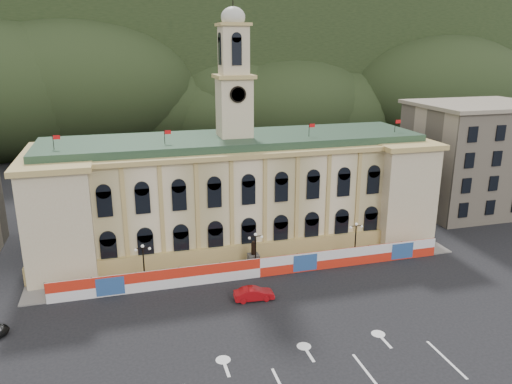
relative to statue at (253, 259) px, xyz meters
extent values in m
plane|color=black|center=(0.00, -18.00, -1.19)|extent=(260.00, 260.00, 0.00)
cube|color=black|center=(0.00, 112.00, 20.81)|extent=(230.00, 70.00, 44.00)
cube|color=#595651|center=(35.00, 92.00, 28.81)|extent=(22.00, 8.00, 14.00)
cube|color=beige|center=(0.00, 10.00, 5.81)|extent=(55.00, 15.00, 14.00)
cube|color=tan|center=(0.00, 2.20, 0.01)|extent=(56.00, 0.80, 2.40)
cube|color=tan|center=(0.00, 10.00, 13.11)|extent=(56.20, 16.20, 0.60)
cube|color=#294530|center=(0.00, 10.00, 13.81)|extent=(53.00, 13.00, 1.20)
cube|color=beige|center=(-23.50, 9.00, 5.81)|extent=(8.00, 17.00, 14.00)
cube|color=beige|center=(23.50, 9.00, 5.81)|extent=(8.00, 17.00, 14.00)
cube|color=beige|center=(0.00, 10.00, 18.41)|extent=(4.40, 4.40, 8.00)
cube|color=tan|center=(0.00, 10.00, 22.61)|extent=(5.20, 5.20, 0.50)
cube|color=beige|center=(0.00, 10.00, 25.91)|extent=(3.60, 3.60, 6.50)
cube|color=tan|center=(0.00, 10.00, 29.31)|extent=(4.20, 4.20, 0.40)
cylinder|color=black|center=(0.00, 7.70, 20.41)|extent=(2.20, 0.20, 2.20)
ellipsoid|color=beige|center=(0.00, 10.00, 30.21)|extent=(3.20, 3.20, 2.72)
cube|color=#BAA990|center=(43.00, 13.00, 7.81)|extent=(20.00, 16.00, 18.00)
cube|color=gray|center=(43.00, 13.00, 17.11)|extent=(21.00, 17.00, 0.60)
cube|color=red|center=(0.00, -3.00, 0.06)|extent=(50.00, 0.25, 2.50)
cube|color=#2B518F|center=(-18.00, -3.14, 0.06)|extent=(3.20, 0.05, 2.20)
cube|color=#2B518F|center=(6.00, -3.14, 0.06)|extent=(3.20, 0.05, 2.20)
cube|color=#2B518F|center=(20.00, -3.14, 0.06)|extent=(3.20, 0.05, 2.20)
cube|color=slate|center=(0.00, -0.25, -1.11)|extent=(56.00, 5.50, 0.16)
cube|color=#595651|center=(0.00, 0.00, -0.29)|extent=(1.40, 1.40, 1.80)
cylinder|color=black|center=(0.00, 0.00, 1.41)|extent=(0.60, 0.60, 1.60)
sphere|color=black|center=(0.00, 0.00, 2.31)|extent=(0.44, 0.44, 0.44)
cylinder|color=black|center=(-14.00, -1.00, -1.04)|extent=(0.44, 0.44, 0.30)
cylinder|color=black|center=(-14.00, -1.00, 1.21)|extent=(0.18, 0.18, 4.80)
cube|color=black|center=(-14.00, -1.00, 3.51)|extent=(1.60, 0.08, 0.08)
sphere|color=silver|center=(-14.80, -1.00, 3.36)|extent=(0.36, 0.36, 0.36)
sphere|color=silver|center=(-13.20, -1.00, 3.36)|extent=(0.36, 0.36, 0.36)
sphere|color=silver|center=(-14.00, -1.00, 3.76)|extent=(0.40, 0.40, 0.40)
cylinder|color=black|center=(0.00, -1.00, -1.04)|extent=(0.44, 0.44, 0.30)
cylinder|color=black|center=(0.00, -1.00, 1.21)|extent=(0.18, 0.18, 4.80)
cube|color=black|center=(0.00, -1.00, 3.51)|extent=(1.60, 0.08, 0.08)
sphere|color=silver|center=(-0.80, -1.00, 3.36)|extent=(0.36, 0.36, 0.36)
sphere|color=silver|center=(0.80, -1.00, 3.36)|extent=(0.36, 0.36, 0.36)
sphere|color=silver|center=(0.00, -1.00, 3.76)|extent=(0.40, 0.40, 0.40)
cylinder|color=black|center=(14.00, -1.00, -1.04)|extent=(0.44, 0.44, 0.30)
cylinder|color=black|center=(14.00, -1.00, 1.21)|extent=(0.18, 0.18, 4.80)
cube|color=black|center=(14.00, -1.00, 3.51)|extent=(1.60, 0.08, 0.08)
sphere|color=silver|center=(13.20, -1.00, 3.36)|extent=(0.36, 0.36, 0.36)
sphere|color=silver|center=(14.80, -1.00, 3.36)|extent=(0.36, 0.36, 0.36)
sphere|color=silver|center=(14.00, -1.00, 3.76)|extent=(0.40, 0.40, 0.40)
imported|color=#A60B10|center=(-2.24, -8.40, -0.43)|extent=(2.14, 4.77, 1.51)
camera|label=1|loc=(-15.75, -57.64, 27.03)|focal=35.00mm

